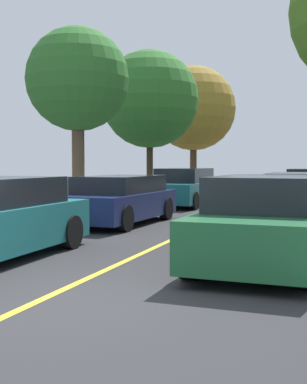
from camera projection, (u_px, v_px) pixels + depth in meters
ground at (38, 301)px, 6.02m from camera, size 80.00×80.00×0.00m
center_line at (153, 248)px, 9.78m from camera, size 0.12×39.20×0.01m
parked_car_left_near at (119, 200)px, 13.76m from camera, size 2.01×4.29×1.29m
parked_car_left_far at (184, 187)px, 19.58m from camera, size 1.95×4.43×1.44m
parked_car_right_nearest at (267, 221)px, 8.30m from camera, size 1.95×4.52×1.42m
parked_car_right_near at (297, 197)px, 14.55m from camera, size 2.05×4.75×1.36m
street_tree_left_nearest at (78, 80)px, 15.62m from camera, size 3.16×3.16×5.64m
street_tree_left_near at (150, 99)px, 21.61m from camera, size 4.13×4.13×6.27m
street_tree_left_far at (194, 109)px, 28.16m from camera, size 4.64×4.64×6.85m
fire_hydrant at (13, 213)px, 11.76m from camera, size 0.20×0.20×0.70m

